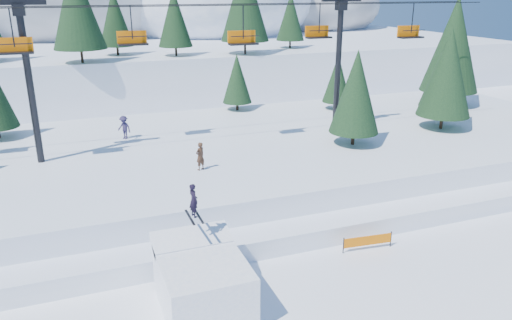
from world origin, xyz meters
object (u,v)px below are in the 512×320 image
object	(u,v)px
jump_kicker	(203,282)
banner_near	(368,241)
chairlift	(196,50)
banner_far	(410,213)

from	to	relation	value
jump_kicker	banner_near	world-z (taller)	jump_kicker
chairlift	banner_far	bearing A→B (deg)	-50.02
banner_far	jump_kicker	bearing A→B (deg)	-163.90
jump_kicker	banner_near	xyz separation A→B (m)	(9.61, 1.90, -0.77)
jump_kicker	banner_near	size ratio (longest dim) A/B	1.87
banner_far	banner_near	bearing A→B (deg)	-154.00
jump_kicker	banner_near	bearing A→B (deg)	11.20
chairlift	banner_near	distance (m)	17.42
banner_near	banner_far	size ratio (longest dim) A/B	1.05
chairlift	banner_near	bearing A→B (deg)	-68.31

